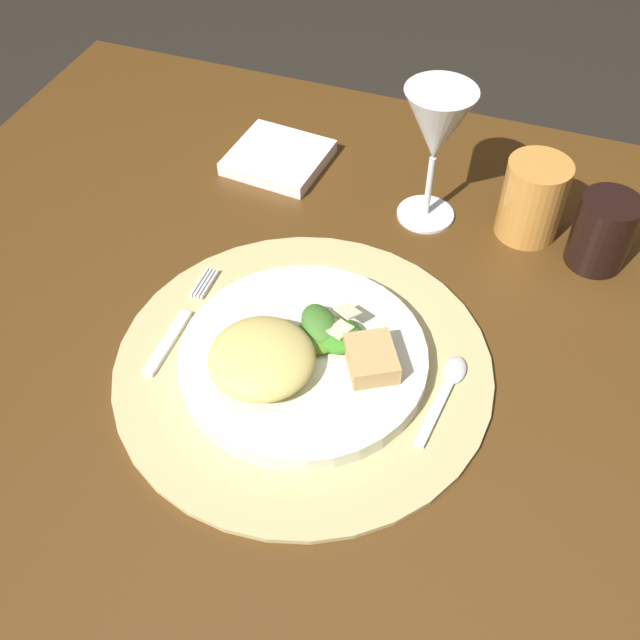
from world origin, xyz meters
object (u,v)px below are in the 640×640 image
fork (179,325)px  wine_glass (437,129)px  napkin (278,158)px  dining_table (339,421)px  amber_tumbler (533,199)px  dinner_plate (303,358)px  spoon (447,386)px  dark_tumbler (603,232)px

fork → wine_glass: size_ratio=0.92×
napkin → wine_glass: 0.24m
dining_table → napkin: bearing=123.1°
wine_glass → amber_tumbler: bearing=6.2°
dining_table → dinner_plate: (-0.03, -0.03, 0.14)m
dining_table → fork: 0.22m
dinner_plate → spoon: size_ratio=2.13×
dinner_plate → spoon: dinner_plate is taller
fork → napkin: size_ratio=1.33×
dark_tumbler → wine_glass: bearing=176.9°
dinner_plate → napkin: size_ratio=2.10×
amber_tumbler → napkin: bearing=175.8°
dining_table → dark_tumbler: 0.37m
amber_tumbler → dinner_plate: bearing=-121.6°
spoon → napkin: size_ratio=0.99×
wine_glass → dark_tumbler: size_ratio=1.99×
wine_glass → fork: bearing=-126.3°
wine_glass → amber_tumbler: wine_glass is taller
dark_tumbler → spoon: bearing=-115.5°
napkin → dark_tumbler: dark_tumbler is taller
fork → dark_tumbler: bearing=32.9°
dining_table → spoon: (0.11, -0.01, 0.13)m
napkin → amber_tumbler: size_ratio=1.23×
dinner_plate → dark_tumbler: size_ratio=2.89×
amber_tumbler → fork: bearing=-138.3°
spoon → wine_glass: 0.29m
spoon → dark_tumbler: bearing=64.5°
fork → amber_tumbler: 0.43m
napkin → dinner_plate: bearing=-63.9°
napkin → wine_glass: size_ratio=0.69×
dining_table → spoon: size_ratio=9.86×
dinner_plate → amber_tumbler: bearing=58.4°
amber_tumbler → spoon: bearing=-96.9°
dining_table → napkin: 0.36m
dinner_plate → fork: size_ratio=1.58×
dinner_plate → dark_tumbler: dark_tumbler is taller
dark_tumbler → dining_table: bearing=-134.7°
napkin → dark_tumbler: (0.41, -0.05, 0.03)m
napkin → amber_tumbler: 0.33m
fork → wine_glass: 0.35m
spoon → wine_glass: size_ratio=0.68×
dining_table → dark_tumbler: bearing=45.3°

